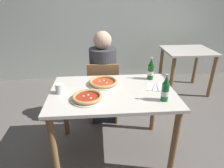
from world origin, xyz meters
TOP-DOWN VIEW (x-y plane):
  - ground_plane at (0.00, 0.00)m, footprint 8.00×8.00m
  - back_wall_tiled at (0.00, 2.20)m, footprint 7.00×0.10m
  - dining_table_main at (0.00, 0.00)m, footprint 1.20×0.80m
  - chair_behind_table at (-0.07, 0.61)m, footprint 0.42×0.42m
  - diner_seated at (-0.07, 0.66)m, footprint 0.34×0.34m
  - dining_table_background at (1.40, 1.43)m, footprint 0.80×0.70m
  - pizza_margherita_near at (-0.24, -0.15)m, footprint 0.29×0.29m
  - pizza_marinara_far at (-0.08, 0.16)m, footprint 0.33×0.33m
  - beer_bottle_left at (0.44, 0.26)m, footprint 0.07×0.07m
  - beer_bottle_center at (0.44, -0.22)m, footprint 0.07×0.07m
  - napkin_with_cutlery at (0.44, 0.04)m, footprint 0.23×0.23m
  - paper_cup at (-0.50, -0.01)m, footprint 0.07×0.07m

SIDE VIEW (x-z plane):
  - ground_plane at x=0.00m, z-range 0.00..0.00m
  - chair_behind_table at x=-0.07m, z-range 0.06..0.91m
  - diner_seated at x=-0.07m, z-range -0.02..1.19m
  - dining_table_background at x=1.40m, z-range 0.22..0.97m
  - dining_table_main at x=0.00m, z-range 0.26..1.01m
  - napkin_with_cutlery at x=0.44m, z-range 0.75..0.76m
  - pizza_marinara_far at x=-0.08m, z-range 0.75..0.79m
  - pizza_margherita_near at x=-0.24m, z-range 0.75..0.79m
  - paper_cup at x=-0.50m, z-range 0.75..0.84m
  - beer_bottle_left at x=0.44m, z-range 0.73..0.98m
  - beer_bottle_center at x=0.44m, z-range 0.73..0.98m
  - back_wall_tiled at x=0.00m, z-range 0.00..2.60m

